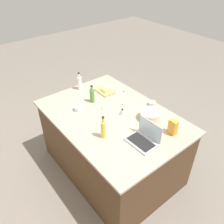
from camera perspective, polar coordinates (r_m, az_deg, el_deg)
name	(u,v)px	position (r m, az deg, el deg)	size (l,w,h in m)	color
ground_plane	(112,166)	(3.36, 0.00, -13.22)	(12.00, 12.00, 0.00)	slate
island_counter	(112,143)	(3.04, 0.00, -7.64)	(1.75, 1.22, 0.90)	#4C331E
laptop	(144,138)	(2.40, 7.95, -6.28)	(0.32, 0.24, 0.22)	#B7B7BC
mixing_bowl_large	(150,115)	(2.70, 9.32, -0.73)	(0.24, 0.24, 0.10)	beige
bottle_olive	(92,95)	(2.95, -4.91, 4.08)	(0.06, 0.06, 0.24)	#4C8C38
bottle_vinegar	(80,83)	(3.24, -7.98, 7.14)	(0.06, 0.06, 0.25)	white
bottle_oil	(103,129)	(2.39, -2.14, -4.22)	(0.06, 0.06, 0.26)	#DBC64C
cutting_board	(104,91)	(3.20, -1.86, 5.20)	(0.27, 0.18, 0.02)	tan
butter_stick_left	(106,89)	(3.20, -1.50, 5.72)	(0.11, 0.04, 0.04)	#F4E58C
butter_stick_right	(104,90)	(3.17, -2.01, 5.36)	(0.11, 0.04, 0.04)	#F4E58C
ramekin_small	(78,108)	(2.85, -8.26, 0.94)	(0.11, 0.11, 0.05)	white
ramekin_medium	(152,103)	(2.96, 9.79, 2.11)	(0.09, 0.09, 0.05)	beige
kitchen_timer	(122,112)	(2.75, 2.54, 0.04)	(0.07, 0.07, 0.08)	#B2B2B7
candy_bag	(173,127)	(2.53, 14.71, -3.61)	(0.09, 0.06, 0.17)	gold
candy_0	(102,109)	(2.85, -2.47, 0.80)	(0.02, 0.02, 0.02)	green
candy_1	(170,135)	(2.54, 14.17, -5.43)	(0.02, 0.02, 0.02)	orange
candy_2	(122,104)	(2.93, 2.54, 1.92)	(0.02, 0.02, 0.02)	green
candy_3	(124,91)	(3.20, 2.87, 5.09)	(0.02, 0.02, 0.02)	red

